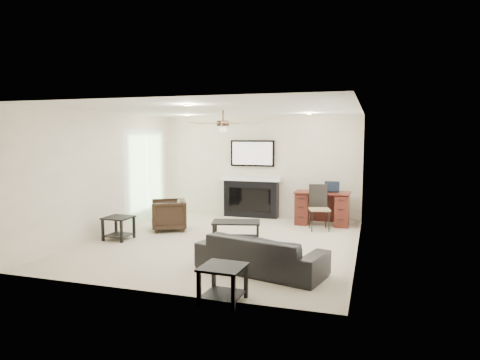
{
  "coord_description": "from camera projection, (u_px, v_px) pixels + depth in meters",
  "views": [
    {
      "loc": [
        2.72,
        -7.54,
        2.03
      ],
      "look_at": [
        0.35,
        0.06,
        1.19
      ],
      "focal_mm": 32.0,
      "sensor_mm": 36.0,
      "label": 1
    }
  ],
  "objects": [
    {
      "name": "room_shell",
      "position": [
        232.0,
        154.0,
        8.02
      ],
      "size": [
        5.5,
        5.54,
        2.52
      ],
      "color": "beige",
      "rests_on": "ground"
    },
    {
      "name": "sofa",
      "position": [
        261.0,
        253.0,
        6.34
      ],
      "size": [
        2.05,
        1.2,
        0.56
      ],
      "primitive_type": "imported",
      "rotation": [
        0.0,
        0.0,
        2.89
      ],
      "color": "black",
      "rests_on": "ground"
    },
    {
      "name": "fireplace_unit",
      "position": [
        251.0,
        179.0,
        10.57
      ],
      "size": [
        1.52,
        0.34,
        1.91
      ],
      "primitive_type": "cube",
      "color": "black",
      "rests_on": "ground"
    },
    {
      "name": "end_table_near",
      "position": [
        223.0,
        284.0,
        5.21
      ],
      "size": [
        0.54,
        0.54,
        0.45
      ],
      "primitive_type": "cube",
      "rotation": [
        0.0,
        0.0,
        -0.05
      ],
      "color": "black",
      "rests_on": "ground"
    },
    {
      "name": "coffee_table",
      "position": [
        236.0,
        232.0,
        8.14
      ],
      "size": [
        1.0,
        0.71,
        0.4
      ],
      "primitive_type": "cube",
      "rotation": [
        0.0,
        0.0,
        0.25
      ],
      "color": "black",
      "rests_on": "ground"
    },
    {
      "name": "desk",
      "position": [
        322.0,
        208.0,
        9.67
      ],
      "size": [
        1.22,
        0.56,
        0.76
      ],
      "primitive_type": "cube",
      "color": "#3B160E",
      "rests_on": "ground"
    },
    {
      "name": "armchair",
      "position": [
        169.0,
        215.0,
        9.15
      ],
      "size": [
        0.97,
        0.96,
        0.66
      ],
      "primitive_type": "imported",
      "rotation": [
        0.0,
        0.0,
        -1.08
      ],
      "color": "black",
      "rests_on": "ground"
    },
    {
      "name": "desk_chair",
      "position": [
        319.0,
        208.0,
        9.14
      ],
      "size": [
        0.53,
        0.54,
        0.97
      ],
      "primitive_type": "cube",
      "rotation": [
        0.0,
        0.0,
        0.29
      ],
      "color": "black",
      "rests_on": "ground"
    },
    {
      "name": "end_table_left",
      "position": [
        119.0,
        228.0,
        8.33
      ],
      "size": [
        0.52,
        0.52,
        0.45
      ],
      "primitive_type": "cube",
      "rotation": [
        0.0,
        0.0,
        -0.03
      ],
      "color": "black",
      "rests_on": "ground"
    },
    {
      "name": "laptop",
      "position": [
        332.0,
        187.0,
        9.54
      ],
      "size": [
        0.33,
        0.24,
        0.23
      ],
      "primitive_type": "cube",
      "color": "black",
      "rests_on": "desk"
    }
  ]
}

